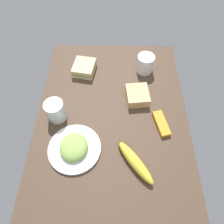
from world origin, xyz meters
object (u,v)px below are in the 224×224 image
(glass_of_milk, at_px, (56,111))
(sandwich_main, at_px, (84,68))
(banana, at_px, (135,162))
(snack_bar, at_px, (161,124))
(coffee_mug_black, at_px, (145,63))
(sandwich_side, at_px, (137,95))
(plate_of_food, at_px, (74,148))

(glass_of_milk, bearing_deg, sandwich_main, -18.62)
(banana, distance_m, snack_bar, 0.20)
(glass_of_milk, xyz_separation_m, banana, (-0.20, -0.32, -0.02))
(coffee_mug_black, relative_size, sandwich_side, 0.88)
(plate_of_food, bearing_deg, banana, -103.17)
(sandwich_main, height_order, banana, sandwich_main)
(plate_of_food, bearing_deg, snack_bar, -71.81)
(banana, bearing_deg, plate_of_food, 76.83)
(sandwich_side, distance_m, glass_of_milk, 0.36)
(sandwich_main, relative_size, snack_bar, 1.07)
(sandwich_main, bearing_deg, plate_of_food, 179.76)
(sandwich_main, xyz_separation_m, banana, (-0.46, -0.23, -0.00))
(glass_of_milk, distance_m, banana, 0.37)
(sandwich_main, xyz_separation_m, sandwich_side, (-0.16, -0.25, 0.00))
(sandwich_side, distance_m, snack_bar, 0.16)
(sandwich_main, relative_size, sandwich_side, 1.06)
(sandwich_side, bearing_deg, coffee_mug_black, -14.00)
(plate_of_food, xyz_separation_m, sandwich_side, (0.25, -0.25, 0.01))
(sandwich_main, distance_m, sandwich_side, 0.30)
(coffee_mug_black, distance_m, glass_of_milk, 0.47)
(sandwich_main, xyz_separation_m, snack_bar, (-0.30, -0.34, -0.01))
(coffee_mug_black, bearing_deg, banana, 172.02)
(glass_of_milk, distance_m, snack_bar, 0.44)
(banana, bearing_deg, sandwich_main, 26.07)
(plate_of_food, distance_m, glass_of_milk, 0.17)
(sandwich_main, height_order, sandwich_side, same)
(glass_of_milk, bearing_deg, snack_bar, -94.27)
(plate_of_food, relative_size, sandwich_main, 1.64)
(banana, bearing_deg, sandwich_side, -4.38)
(sandwich_side, xyz_separation_m, glass_of_milk, (-0.10, 0.34, 0.02))
(coffee_mug_black, distance_m, banana, 0.48)
(snack_bar, bearing_deg, plate_of_food, 94.30)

